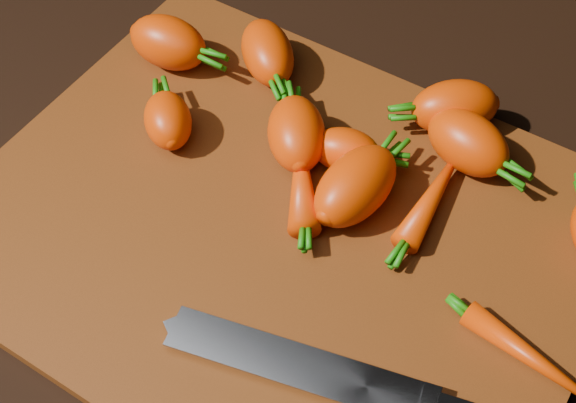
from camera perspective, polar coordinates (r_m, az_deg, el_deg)
The scene contains 14 objects.
ground at distance 0.66m, azimuth -0.46°, elevation -2.41°, with size 2.00×2.00×0.01m, color black.
cutting_board at distance 0.65m, azimuth -0.47°, elevation -1.86°, with size 0.50×0.40×0.01m, color brown.
carrot_0 at distance 0.77m, azimuth -8.52°, elevation 11.13°, with size 0.08×0.05×0.05m, color #DA3600.
carrot_1 at distance 0.70m, azimuth -8.54°, elevation 5.73°, with size 0.06×0.04×0.04m, color #DA3600.
carrot_2 at distance 0.75m, azimuth -1.47°, elevation 10.53°, with size 0.08×0.05×0.05m, color #DA3600.
carrot_3 at distance 0.64m, azimuth 4.83°, elevation 1.13°, with size 0.09×0.05×0.05m, color #DA3600.
carrot_4 at distance 0.71m, azimuth 11.76°, elevation 6.59°, with size 0.08×0.05×0.05m, color #DA3600.
carrot_5 at distance 0.67m, azimuth 4.14°, elevation 3.65°, with size 0.06×0.04×0.04m, color #DA3600.
carrot_7 at distance 0.66m, azimuth 10.33°, elevation 0.50°, with size 0.11×0.02×0.02m, color #DA3600.
carrot_8 at distance 0.60m, azimuth 17.24°, elevation -10.79°, with size 0.12×0.02×0.02m, color #DA3600.
carrot_9 at distance 0.66m, azimuth 0.99°, elevation 1.67°, with size 0.10×0.03×0.03m, color #DA3600.
carrot_10 at distance 0.68m, azimuth 0.61°, elevation 4.86°, with size 0.08×0.05×0.05m, color #DA3600.
carrot_11 at distance 0.69m, azimuth 12.68°, elevation 4.12°, with size 0.08×0.05×0.05m, color #DA3600.
knife at distance 0.57m, azimuth 2.06°, elevation -11.98°, with size 0.30×0.09×0.02m.
Camera 1 is at (0.21, -0.32, 0.54)m, focal length 50.00 mm.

